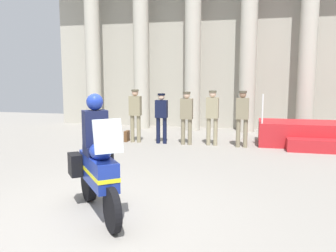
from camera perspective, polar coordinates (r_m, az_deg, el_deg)
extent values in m
plane|color=gray|center=(5.83, -11.13, -13.96)|extent=(28.00, 28.00, 0.00)
cube|color=#A49F91|center=(15.32, 8.68, 12.95)|extent=(14.67, 0.30, 7.07)
cylinder|color=#B2AD9E|center=(15.82, -11.95, 11.79)|extent=(0.64, 0.64, 6.56)
cylinder|color=#B2AD9E|center=(15.03, -4.34, 12.15)|extent=(0.64, 0.64, 6.56)
cylinder|color=#B2AD9E|center=(14.52, 3.99, 12.31)|extent=(0.64, 0.64, 6.56)
cylinder|color=#B2AD9E|center=(14.32, 12.73, 12.20)|extent=(0.64, 0.64, 6.56)
cylinder|color=#B2AD9E|center=(14.44, 21.51, 11.81)|extent=(0.64, 0.64, 6.56)
cube|color=#B21E23|center=(12.14, 22.66, -1.19)|extent=(3.53, 1.58, 0.74)
cube|color=#B21E23|center=(11.16, 23.43, -2.94)|extent=(1.94, 0.50, 0.37)
cylinder|color=silver|center=(11.18, 14.90, 2.67)|extent=(0.05, 0.05, 0.90)
cylinder|color=#847A5B|center=(11.85, -5.73, -0.45)|extent=(0.13, 0.13, 0.89)
cylinder|color=#847A5B|center=(11.78, -4.72, -0.48)|extent=(0.13, 0.13, 0.89)
cube|color=#847A5B|center=(11.73, -5.27, 3.24)|extent=(0.38, 0.23, 0.64)
sphere|color=tan|center=(11.70, -5.30, 5.31)|extent=(0.21, 0.21, 0.21)
cylinder|color=#4F4937|center=(11.70, -5.30, 5.69)|extent=(0.24, 0.24, 0.06)
cylinder|color=black|center=(11.59, -1.58, -0.73)|extent=(0.13, 0.13, 0.84)
cylinder|color=black|center=(11.54, -0.52, -0.77)|extent=(0.13, 0.13, 0.84)
cube|color=black|center=(11.48, -1.06, 2.74)|extent=(0.38, 0.23, 0.57)
sphere|color=beige|center=(11.45, -1.07, 4.69)|extent=(0.21, 0.21, 0.21)
cylinder|color=black|center=(11.45, -1.07, 5.08)|extent=(0.24, 0.24, 0.06)
cylinder|color=#7A7056|center=(11.39, 2.42, -0.93)|extent=(0.13, 0.13, 0.82)
cylinder|color=#7A7056|center=(11.35, 3.51, -0.97)|extent=(0.13, 0.13, 0.82)
cube|color=#7A7056|center=(11.28, 2.99, 2.76)|extent=(0.38, 0.23, 0.65)
sphere|color=beige|center=(11.25, 3.01, 4.94)|extent=(0.21, 0.21, 0.21)
cylinder|color=#494334|center=(11.25, 3.01, 5.34)|extent=(0.24, 0.24, 0.06)
cylinder|color=gray|center=(11.34, 6.50, -0.91)|extent=(0.13, 0.13, 0.87)
cylinder|color=gray|center=(11.31, 7.61, -0.95)|extent=(0.13, 0.13, 0.87)
cube|color=gray|center=(11.23, 7.12, 2.90)|extent=(0.38, 0.23, 0.65)
sphere|color=beige|center=(11.21, 7.16, 5.10)|extent=(0.21, 0.21, 0.21)
cylinder|color=brown|center=(11.20, 7.16, 5.50)|extent=(0.24, 0.24, 0.06)
cylinder|color=#7A7056|center=(11.16, 11.16, -1.13)|extent=(0.13, 0.13, 0.87)
cylinder|color=#7A7056|center=(11.15, 12.29, -1.16)|extent=(0.13, 0.13, 0.87)
cube|color=#7A7056|center=(11.06, 11.84, 2.75)|extent=(0.38, 0.23, 0.65)
sphere|color=#997056|center=(11.03, 11.90, 4.96)|extent=(0.21, 0.21, 0.21)
cylinder|color=#494334|center=(11.03, 11.91, 5.37)|extent=(0.24, 0.24, 0.06)
cylinder|color=black|center=(5.13, -8.94, -13.17)|extent=(0.48, 0.56, 0.64)
cylinder|color=black|center=(6.46, -12.61, -8.80)|extent=(0.51, 0.59, 0.64)
cube|color=navy|center=(5.67, -11.11, -6.91)|extent=(1.03, 1.17, 0.44)
ellipsoid|color=navy|center=(5.46, -10.81, -4.03)|extent=(0.58, 0.61, 0.26)
cube|color=yellow|center=(5.68, -11.10, -7.10)|extent=(1.05, 1.19, 0.06)
cube|color=silver|center=(4.98, -9.59, -1.64)|extent=(0.41, 0.37, 0.47)
cube|color=black|center=(6.21, -9.91, -5.60)|extent=(0.37, 0.39, 0.36)
cube|color=black|center=(6.09, -14.65, -5.99)|extent=(0.37, 0.39, 0.36)
cube|color=#141938|center=(5.72, -11.48, -3.81)|extent=(0.52, 0.52, 0.14)
cube|color=#141938|center=(5.66, -11.58, -0.34)|extent=(0.44, 0.43, 0.56)
sphere|color=navy|center=(5.60, -11.64, 3.79)|extent=(0.26, 0.26, 0.26)
cube|color=brown|center=(12.04, -6.60, -1.61)|extent=(0.10, 0.32, 0.36)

